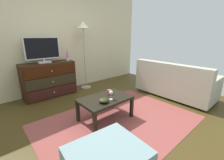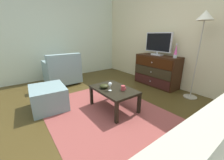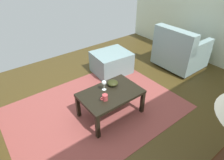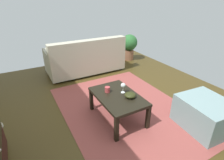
% 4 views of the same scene
% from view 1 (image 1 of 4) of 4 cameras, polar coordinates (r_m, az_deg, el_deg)
% --- Properties ---
extents(ground_plane, '(5.85, 4.62, 0.05)m').
position_cam_1_polar(ground_plane, '(2.72, -3.63, -15.80)').
color(ground_plane, '#463717').
extents(wall_accent_rear, '(5.85, 0.12, 2.74)m').
position_cam_1_polar(wall_accent_rear, '(4.14, -22.48, 14.58)').
color(wall_accent_rear, beige).
rests_on(wall_accent_rear, ground_plane).
extents(area_rug, '(2.60, 1.90, 0.01)m').
position_cam_1_polar(area_rug, '(2.68, 2.58, -15.51)').
color(area_rug, '#944541').
rests_on(area_rug, ground_plane).
extents(dresser, '(1.19, 0.49, 0.83)m').
position_cam_1_polar(dresser, '(3.90, -22.89, 0.14)').
color(dresser, '#311A0C').
rests_on(dresser, ground_plane).
extents(tv, '(0.76, 0.18, 0.58)m').
position_cam_1_polar(tv, '(3.78, -25.07, 10.61)').
color(tv, silver).
rests_on(tv, dresser).
extents(lava_lamp, '(0.09, 0.09, 0.33)m').
position_cam_1_polar(lava_lamp, '(3.93, -16.75, 9.23)').
color(lava_lamp, '#B7B7BC').
rests_on(lava_lamp, dresser).
extents(coffee_table, '(0.87, 0.57, 0.40)m').
position_cam_1_polar(coffee_table, '(2.60, -2.58, -7.90)').
color(coffee_table, black).
rests_on(coffee_table, ground_plane).
extents(wine_glass, '(0.07, 0.07, 0.16)m').
position_cam_1_polar(wine_glass, '(2.48, -0.43, -4.96)').
color(wine_glass, silver).
rests_on(wine_glass, coffee_table).
extents(mug, '(0.11, 0.08, 0.08)m').
position_cam_1_polar(mug, '(2.72, -1.09, -4.60)').
color(mug, '#B74044').
rests_on(mug, coffee_table).
extents(bowl_decorative, '(0.16, 0.16, 0.07)m').
position_cam_1_polar(bowl_decorative, '(2.40, -3.21, -7.80)').
color(bowl_decorative, '#292D13').
rests_on(bowl_decorative, coffee_table).
extents(couch_large, '(0.85, 1.76, 0.84)m').
position_cam_1_polar(couch_large, '(3.91, 22.51, -1.14)').
color(couch_large, '#332319').
rests_on(couch_large, ground_plane).
extents(standing_lamp, '(0.32, 0.32, 1.79)m').
position_cam_1_polar(standing_lamp, '(4.12, -10.98, 17.76)').
color(standing_lamp, '#A59E8C').
rests_on(standing_lamp, ground_plane).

